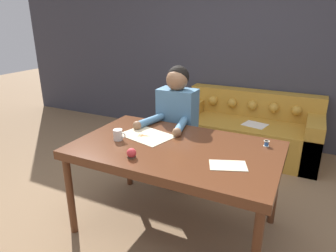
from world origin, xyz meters
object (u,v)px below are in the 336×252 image
(person, at_px, (177,129))
(mug, at_px, (118,135))
(scissors, at_px, (145,136))
(pin_cushion, at_px, (131,153))
(couch, at_px, (248,131))
(dining_table, at_px, (175,154))
(thread_spool, at_px, (266,143))

(person, distance_m, mug, 0.76)
(person, xyz_separation_m, scissors, (-0.05, -0.55, 0.11))
(person, bearing_deg, pin_cushion, -85.56)
(couch, xyz_separation_m, person, (-0.49, -1.22, 0.36))
(couch, height_order, scissors, couch)
(dining_table, xyz_separation_m, mug, (-0.48, -0.09, 0.11))
(couch, distance_m, scissors, 1.91)
(scissors, bearing_deg, pin_cushion, -73.03)
(dining_table, height_order, person, person)
(thread_spool, bearing_deg, scissors, -165.99)
(thread_spool, distance_m, pin_cushion, 1.05)
(mug, bearing_deg, person, 74.01)
(dining_table, xyz_separation_m, scissors, (-0.32, 0.08, 0.07))
(mug, distance_m, thread_spool, 1.19)
(couch, bearing_deg, pin_cushion, -100.89)
(dining_table, bearing_deg, mug, -169.64)
(person, bearing_deg, couch, 68.15)
(dining_table, distance_m, couch, 1.90)
(mug, height_order, pin_cushion, mug)
(couch, xyz_separation_m, thread_spool, (0.42, -1.53, 0.49))
(couch, height_order, mug, mug)
(couch, distance_m, thread_spool, 1.66)
(couch, relative_size, thread_spool, 39.18)
(thread_spool, xyz_separation_m, pin_cushion, (-0.84, -0.64, 0.01))
(couch, relative_size, mug, 15.60)
(dining_table, bearing_deg, thread_spool, 26.50)
(person, xyz_separation_m, mug, (-0.20, -0.71, 0.15))
(person, xyz_separation_m, pin_cushion, (0.07, -0.95, 0.14))
(couch, distance_m, mug, 2.12)
(thread_spool, bearing_deg, dining_table, -153.50)
(pin_cushion, bearing_deg, person, 94.44)
(scissors, distance_m, mug, 0.23)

